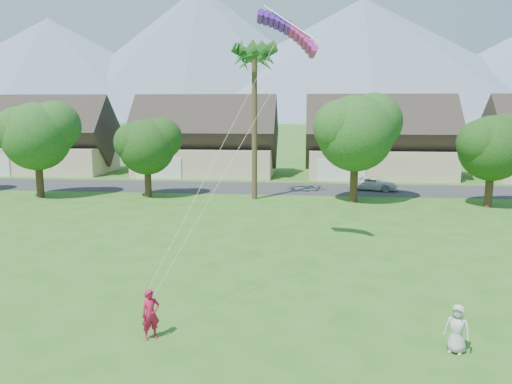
# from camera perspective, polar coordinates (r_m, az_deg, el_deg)

# --- Properties ---
(street) EXTENTS (90.00, 7.00, 0.01)m
(street) POSITION_cam_1_polar(r_m,az_deg,el_deg) (46.43, 2.99, 0.41)
(street) COLOR #2D2D30
(street) RESTS_ON ground
(kite_flyer) EXTENTS (0.73, 0.69, 1.69)m
(kite_flyer) POSITION_cam_1_polar(r_m,az_deg,el_deg) (17.18, -11.96, -13.51)
(kite_flyer) COLOR #B71439
(kite_flyer) RESTS_ON ground
(watcher) EXTENTS (0.90, 0.79, 1.56)m
(watcher) POSITION_cam_1_polar(r_m,az_deg,el_deg) (17.17, 22.00, -14.29)
(watcher) COLOR #BBBAB6
(watcher) RESTS_ON ground
(parked_car) EXTENTS (4.75, 3.18, 1.21)m
(parked_car) POSITION_cam_1_polar(r_m,az_deg,el_deg) (46.68, 13.26, 0.96)
(parked_car) COLOR silver
(parked_car) RESTS_ON ground
(mountain_ridge) EXTENTS (540.00, 240.00, 70.00)m
(mountain_ridge) POSITION_cam_1_polar(r_m,az_deg,el_deg) (272.72, 7.74, 14.26)
(mountain_ridge) COLOR slate
(mountain_ridge) RESTS_ON ground
(houses_row) EXTENTS (72.75, 8.19, 8.86)m
(houses_row) POSITION_cam_1_polar(r_m,az_deg,el_deg) (54.93, 4.01, 5.47)
(houses_row) COLOR beige
(houses_row) RESTS_ON ground
(tree_row) EXTENTS (62.27, 6.67, 8.45)m
(tree_row) POSITION_cam_1_polar(r_m,az_deg,el_deg) (39.90, 0.97, 5.95)
(tree_row) COLOR #47301C
(tree_row) RESTS_ON ground
(fan_palm) EXTENTS (3.00, 3.00, 13.80)m
(fan_palm) POSITION_cam_1_polar(r_m,az_deg,el_deg) (40.69, -0.18, 15.77)
(fan_palm) COLOR #4C3D26
(fan_palm) RESTS_ON ground
(parafoil_kite) EXTENTS (3.33, 1.04, 0.50)m
(parafoil_kite) POSITION_cam_1_polar(r_m,az_deg,el_deg) (25.23, 3.90, 18.04)
(parafoil_kite) COLOR #5718B8
(parafoil_kite) RESTS_ON ground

